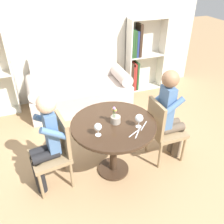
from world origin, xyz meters
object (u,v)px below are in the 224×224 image
object	(u,v)px
bookshelf_right	(140,56)
person_right	(170,115)
couch	(79,90)
chair_right	(163,128)
flower_vase	(115,118)
chair_left	(55,150)
person_left	(46,142)
wine_glass_right	(139,119)
wine_glass_left	(98,127)

from	to	relation	value
bookshelf_right	person_right	bearing A→B (deg)	-105.54
couch	person_right	xyz separation A→B (m)	(0.77, -1.77, 0.38)
chair_right	flower_vase	world-z (taller)	flower_vase
couch	chair_left	size ratio (longest dim) A/B	1.99
bookshelf_right	person_left	world-z (taller)	bookshelf_right
couch	chair_right	distance (m)	1.90
chair_right	person_left	xyz separation A→B (m)	(-1.46, 0.05, 0.16)
chair_left	person_right	bearing A→B (deg)	79.98
bookshelf_right	chair_right	xyz separation A→B (m)	(-0.65, -2.03, -0.21)
couch	chair_left	bearing A→B (deg)	-111.95
bookshelf_right	wine_glass_right	xyz separation A→B (m)	(-1.10, -2.21, 0.17)
person_right	wine_glass_left	world-z (taller)	person_right
person_left	flower_vase	size ratio (longest dim) A/B	5.42
bookshelf_right	person_right	distance (m)	2.11
couch	bookshelf_right	distance (m)	1.42
bookshelf_right	chair_left	size ratio (longest dim) A/B	1.60
couch	person_left	bearing A→B (deg)	-114.21
flower_vase	person_right	bearing A→B (deg)	0.69
wine_glass_right	wine_glass_left	bearing A→B (deg)	178.18
wine_glass_left	chair_left	bearing A→B (deg)	153.30
bookshelf_right	chair_left	bearing A→B (deg)	-135.77
chair_right	person_right	distance (m)	0.21
flower_vase	couch	bearing A→B (deg)	90.73
chair_right	couch	bearing A→B (deg)	21.37
wine_glass_left	wine_glass_right	bearing A→B (deg)	-1.82
person_right	wine_glass_right	distance (m)	0.59
wine_glass_left	wine_glass_right	size ratio (longest dim) A/B	0.92
bookshelf_right	chair_left	xyz separation A→B (m)	(-2.02, -1.97, -0.21)
bookshelf_right	flower_vase	bearing A→B (deg)	-122.74
couch	flower_vase	xyz separation A→B (m)	(0.02, -1.78, 0.51)
chair_left	flower_vase	bearing A→B (deg)	76.49
bookshelf_right	person_right	world-z (taller)	bookshelf_right
wine_glass_left	bookshelf_right	bearing A→B (deg)	54.46
flower_vase	wine_glass_left	bearing A→B (deg)	-149.19
person_left	chair_right	bearing A→B (deg)	80.76
bookshelf_right	wine_glass_left	distance (m)	2.70
couch	wine_glass_right	bearing A→B (deg)	-83.03
flower_vase	bookshelf_right	bearing A→B (deg)	57.26
couch	person_right	world-z (taller)	person_right
chair_left	person_right	world-z (taller)	person_right
bookshelf_right	flower_vase	xyz separation A→B (m)	(-1.31, -2.04, 0.12)
flower_vase	chair_left	bearing A→B (deg)	173.86
chair_right	person_left	world-z (taller)	person_left
couch	bookshelf_right	size ratio (longest dim) A/B	1.24
person_left	wine_glass_left	bearing A→B (deg)	61.52
person_right	chair_left	bearing A→B (deg)	87.55
wine_glass_left	flower_vase	world-z (taller)	flower_vase
person_left	flower_vase	bearing A→B (deg)	78.53
couch	chair_left	xyz separation A→B (m)	(-0.68, -1.70, 0.18)
couch	person_right	bearing A→B (deg)	-66.43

